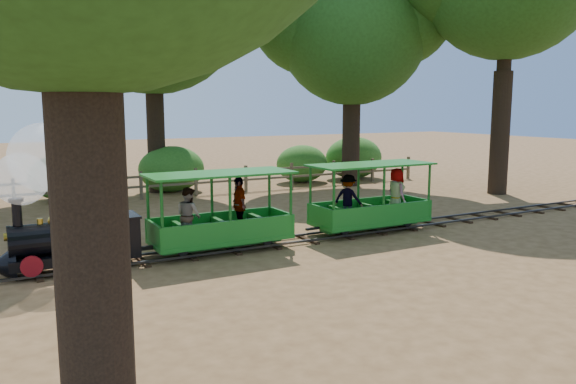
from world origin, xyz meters
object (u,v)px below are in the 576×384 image
carriage_rear (371,202)px  fence (221,178)px  locomotive (60,181)px  carriage_front (219,218)px

carriage_rear → fence: bearing=96.2°
locomotive → fence: locomotive is taller
locomotive → carriage_front: locomotive is taller
carriage_front → carriage_rear: (4.16, -0.00, 0.01)m
locomotive → carriage_rear: 7.44m
fence → locomotive: bearing=-129.3°
carriage_rear → locomotive: bearing=179.3°
carriage_front → carriage_rear: same height
locomotive → carriage_rear: bearing=-0.7°
fence → carriage_front: bearing=-112.3°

